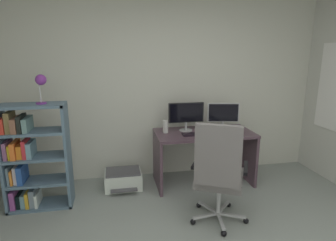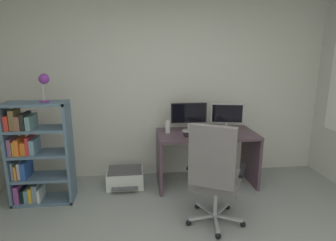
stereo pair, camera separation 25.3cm
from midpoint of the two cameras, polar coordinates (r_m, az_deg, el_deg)
wall_back at (r=4.07m, az=-2.65°, el=7.55°), size 4.54×0.10×2.72m
desk at (r=3.90m, az=5.37°, el=-5.22°), size 1.32×0.66×0.74m
monitor_main at (r=3.83m, az=1.80°, el=1.31°), size 0.49×0.18×0.39m
monitor_secondary at (r=3.98m, az=9.31°, el=1.32°), size 0.44×0.18×0.37m
keyboard at (r=3.69m, az=3.58°, el=-2.78°), size 0.34×0.13×0.02m
computer_mouse at (r=3.77m, az=6.86°, el=-2.41°), size 0.08×0.11×0.03m
desktop_speaker at (r=3.76m, az=-2.45°, el=-1.27°), size 0.07×0.07×0.17m
office_chair at (r=2.93m, az=7.79°, el=-10.26°), size 0.66×0.70×1.14m
bookshelf at (r=3.67m, az=-27.94°, el=-6.81°), size 0.71×0.32×1.24m
desk_lamp at (r=3.43m, az=-26.29°, el=6.89°), size 0.14×0.12×0.32m
printer at (r=3.96m, az=-10.89°, el=-11.59°), size 0.49×0.45×0.24m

